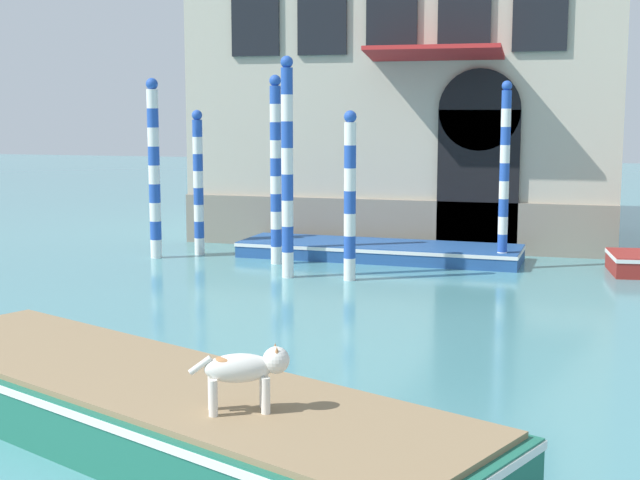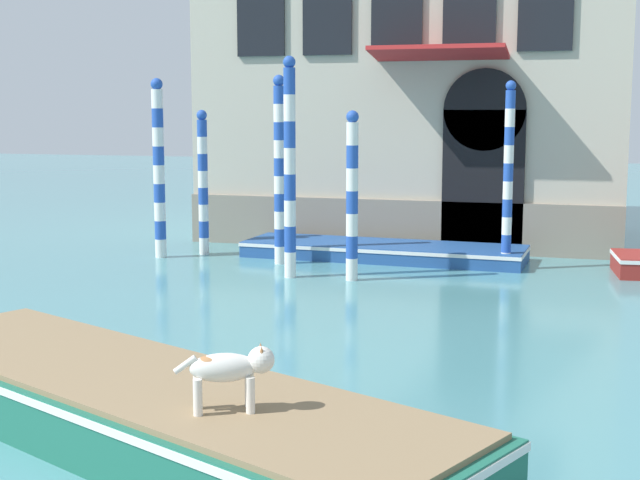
% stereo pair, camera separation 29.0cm
% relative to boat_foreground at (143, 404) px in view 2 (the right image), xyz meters
% --- Properties ---
extents(boat_foreground, '(8.17, 5.21, 0.69)m').
position_rel_boat_foreground_xyz_m(boat_foreground, '(0.00, 0.00, 0.00)').
color(boat_foreground, '#1E6651').
rests_on(boat_foreground, ground_plane).
extents(dog_on_deck, '(0.89, 0.52, 0.63)m').
position_rel_boat_foreground_xyz_m(dog_on_deck, '(1.34, -0.80, 0.73)').
color(dog_on_deck, silver).
rests_on(dog_on_deck, boat_foreground).
extents(boat_moored_near_palazzo, '(6.76, 2.18, 0.37)m').
position_rel_boat_foreground_xyz_m(boat_moored_near_palazzo, '(-0.04, 12.19, -0.17)').
color(boat_moored_near_palazzo, '#234C8C').
rests_on(boat_moored_near_palazzo, ground_plane).
extents(mooring_pole_0, '(0.22, 0.22, 4.13)m').
position_rel_boat_foreground_xyz_m(mooring_pole_0, '(2.88, 11.50, 1.72)').
color(mooring_pole_0, white).
rests_on(mooring_pole_0, ground_plane).
extents(mooring_pole_1, '(0.26, 0.26, 3.50)m').
position_rel_boat_foreground_xyz_m(mooring_pole_1, '(-0.08, 9.33, 1.40)').
color(mooring_pole_1, white).
rests_on(mooring_pole_1, ground_plane).
extents(mooring_pole_2, '(0.26, 0.26, 4.29)m').
position_rel_boat_foreground_xyz_m(mooring_pole_2, '(-2.17, 10.85, 1.80)').
color(mooring_pole_2, white).
rests_on(mooring_pole_2, ground_plane).
extents(mooring_pole_3, '(0.28, 0.28, 4.25)m').
position_rel_boat_foreground_xyz_m(mooring_pole_3, '(-5.20, 10.88, 1.78)').
color(mooring_pole_3, white).
rests_on(mooring_pole_3, ground_plane).
extents(mooring_pole_4, '(0.25, 0.25, 3.51)m').
position_rel_boat_foreground_xyz_m(mooring_pole_4, '(-4.40, 11.62, 1.41)').
color(mooring_pole_4, white).
rests_on(mooring_pole_4, ground_plane).
extents(mooring_pole_5, '(0.26, 0.26, 4.60)m').
position_rel_boat_foreground_xyz_m(mooring_pole_5, '(-1.41, 9.30, 1.95)').
color(mooring_pole_5, white).
rests_on(mooring_pole_5, ground_plane).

